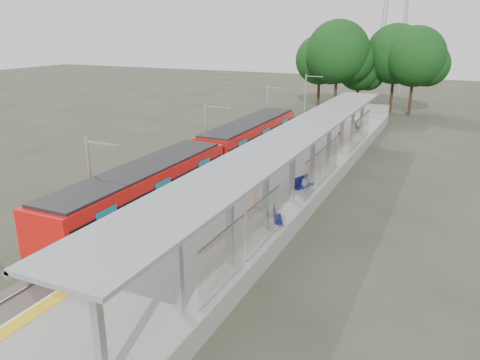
# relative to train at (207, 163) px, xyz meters

# --- Properties ---
(ground) EXTENTS (200.00, 200.00, 0.00)m
(ground) POSITION_rel_train_xyz_m (4.50, -15.79, -2.05)
(ground) COLOR #474438
(ground) RESTS_ON ground
(trackbed) EXTENTS (3.00, 70.00, 0.24)m
(trackbed) POSITION_rel_train_xyz_m (-0.00, 4.21, -1.93)
(trackbed) COLOR #59544C
(trackbed) RESTS_ON ground
(platform) EXTENTS (6.00, 50.00, 1.00)m
(platform) POSITION_rel_train_xyz_m (4.50, 4.21, -1.55)
(platform) COLOR gray
(platform) RESTS_ON ground
(tactile_strip) EXTENTS (0.60, 50.00, 0.02)m
(tactile_strip) POSITION_rel_train_xyz_m (1.95, 4.21, -1.04)
(tactile_strip) COLOR gold
(tactile_strip) RESTS_ON platform
(end_fence) EXTENTS (6.00, 0.10, 1.20)m
(end_fence) POSITION_rel_train_xyz_m (4.50, 29.16, -0.45)
(end_fence) COLOR #9EA0A5
(end_fence) RESTS_ON platform
(train) EXTENTS (2.74, 27.60, 3.62)m
(train) POSITION_rel_train_xyz_m (0.00, 0.00, 0.00)
(train) COLOR black
(train) RESTS_ON ground
(canopy) EXTENTS (3.27, 38.00, 3.66)m
(canopy) POSITION_rel_train_xyz_m (6.11, 0.39, 2.15)
(canopy) COLOR #9EA0A5
(canopy) RESTS_ON platform
(tree_cluster) EXTENTS (18.88, 11.53, 11.58)m
(tree_cluster) POSITION_rel_train_xyz_m (3.46, 35.87, 5.02)
(tree_cluster) COLOR #382316
(tree_cluster) RESTS_ON ground
(catenary_masts) EXTENTS (2.08, 48.16, 5.40)m
(catenary_masts) POSITION_rel_train_xyz_m (-1.72, 3.21, 0.86)
(catenary_masts) COLOR #9EA0A5
(catenary_masts) RESTS_ON ground
(bench_near) EXTENTS (0.96, 1.41, 0.93)m
(bench_near) POSITION_rel_train_xyz_m (6.95, -5.48, -0.56)
(bench_near) COLOR #101654
(bench_near) RESTS_ON platform
(bench_mid) EXTENTS (0.99, 1.61, 1.06)m
(bench_mid) POSITION_rel_train_xyz_m (6.61, -0.21, -0.50)
(bench_mid) COLOR #101654
(bench_mid) RESTS_ON platform
(bench_far) EXTENTS (0.49, 1.38, 0.93)m
(bench_far) POSITION_rel_train_xyz_m (6.01, 18.89, -0.56)
(bench_far) COLOR #101654
(bench_far) RESTS_ON platform
(info_pillar_near) EXTENTS (0.43, 0.43, 1.92)m
(info_pillar_near) POSITION_rel_train_xyz_m (5.04, -3.60, -0.22)
(info_pillar_near) COLOR beige
(info_pillar_near) RESTS_ON platform
(info_pillar_far) EXTENTS (0.38, 0.38, 1.70)m
(info_pillar_far) POSITION_rel_train_xyz_m (6.37, 10.29, -0.32)
(info_pillar_far) COLOR beige
(info_pillar_far) RESTS_ON platform
(litter_bin) EXTENTS (0.53, 0.53, 0.86)m
(litter_bin) POSITION_rel_train_xyz_m (6.71, -0.05, -0.62)
(litter_bin) COLOR #9EA0A5
(litter_bin) RESTS_ON platform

